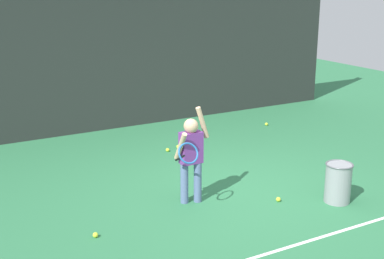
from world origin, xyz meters
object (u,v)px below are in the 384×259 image
object	(u,v)px
ball_hopper	(338,182)
tennis_ball_7	(278,199)
tennis_player	(191,153)
tennis_ball_0	(168,150)
tennis_ball_4	(178,147)
tennis_ball_5	(266,124)
tennis_ball_6	(95,235)
tennis_ball_3	(192,126)

from	to	relation	value
ball_hopper	tennis_ball_7	bearing A→B (deg)	151.01
tennis_player	tennis_ball_0	distance (m)	2.37
tennis_player	tennis_ball_4	world-z (taller)	tennis_player
ball_hopper	tennis_ball_5	xyz separation A→B (m)	(1.52, 3.65, -0.26)
tennis_player	tennis_ball_5	world-z (taller)	tennis_player
tennis_ball_4	tennis_ball_5	xyz separation A→B (m)	(2.35, 0.45, 0.00)
tennis_ball_0	tennis_ball_6	world-z (taller)	same
tennis_ball_4	tennis_ball_6	size ratio (longest dim) A/B	1.00
tennis_ball_5	tennis_ball_6	xyz separation A→B (m)	(-4.84, -3.01, 0.00)
tennis_ball_7	tennis_player	bearing A→B (deg)	152.14
tennis_ball_7	tennis_ball_3	bearing A→B (deg)	78.28
tennis_ball_4	tennis_ball_5	size ratio (longest dim) A/B	1.00
tennis_player	tennis_ball_6	world-z (taller)	tennis_player
tennis_player	tennis_ball_7	size ratio (longest dim) A/B	20.46
tennis_ball_5	tennis_player	bearing A→B (deg)	-141.18
tennis_ball_6	tennis_ball_7	size ratio (longest dim) A/B	1.00
tennis_ball_3	tennis_ball_5	size ratio (longest dim) A/B	1.00
tennis_player	tennis_ball_0	world-z (taller)	tennis_player
tennis_ball_0	tennis_ball_4	xyz separation A→B (m)	(0.25, 0.08, 0.00)
tennis_player	tennis_ball_4	distance (m)	2.53
tennis_ball_4	tennis_ball_7	size ratio (longest dim) A/B	1.00
tennis_player	tennis_ball_7	xyz separation A→B (m)	(1.08, -0.57, -0.69)
tennis_player	tennis_ball_7	world-z (taller)	tennis_player
tennis_ball_6	tennis_ball_0	bearing A→B (deg)	48.04
tennis_ball_5	tennis_ball_7	distance (m)	3.95
ball_hopper	tennis_ball_5	size ratio (longest dim) A/B	8.52
tennis_ball_4	tennis_ball_7	distance (m)	2.80
ball_hopper	tennis_ball_7	world-z (taller)	ball_hopper
tennis_player	ball_hopper	distance (m)	2.09
tennis_ball_6	tennis_ball_7	xyz separation A→B (m)	(2.59, -0.24, 0.00)
tennis_player	tennis_ball_3	bearing A→B (deg)	59.72
ball_hopper	tennis_ball_0	bearing A→B (deg)	109.03
ball_hopper	tennis_ball_4	size ratio (longest dim) A/B	8.52
tennis_ball_3	tennis_player	bearing A→B (deg)	-119.53
ball_hopper	tennis_ball_3	distance (m)	4.33
tennis_player	ball_hopper	xyz separation A→B (m)	(1.80, -0.97, -0.44)
tennis_player	tennis_ball_4	size ratio (longest dim) A/B	20.46
tennis_ball_3	ball_hopper	bearing A→B (deg)	-91.28
tennis_player	tennis_ball_4	bearing A→B (deg)	65.55
tennis_ball_0	tennis_ball_3	world-z (taller)	same
tennis_ball_4	tennis_ball_7	bearing A→B (deg)	-87.84
tennis_ball_3	tennis_ball_5	distance (m)	1.58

